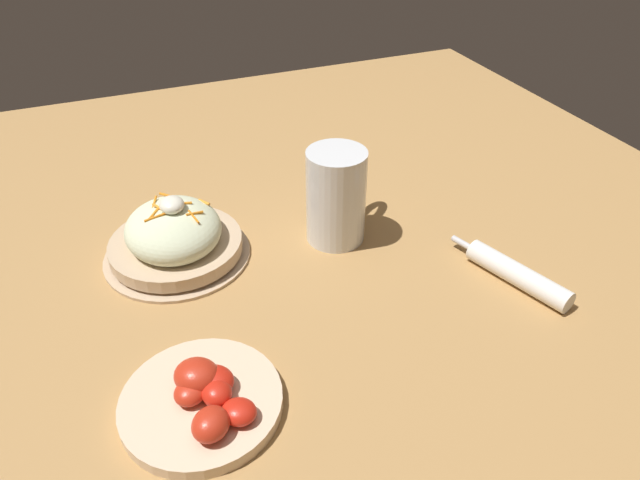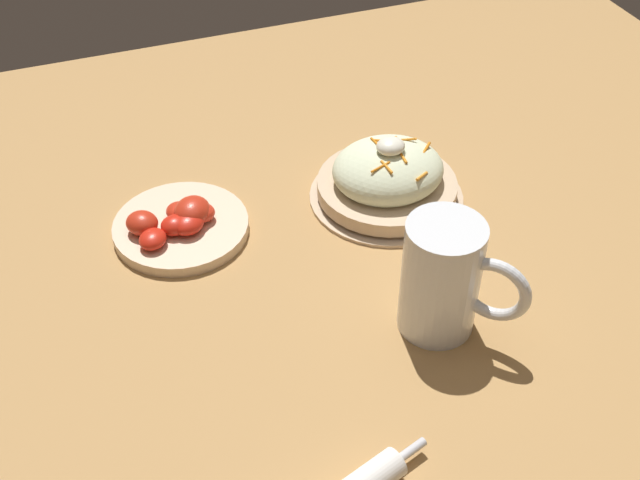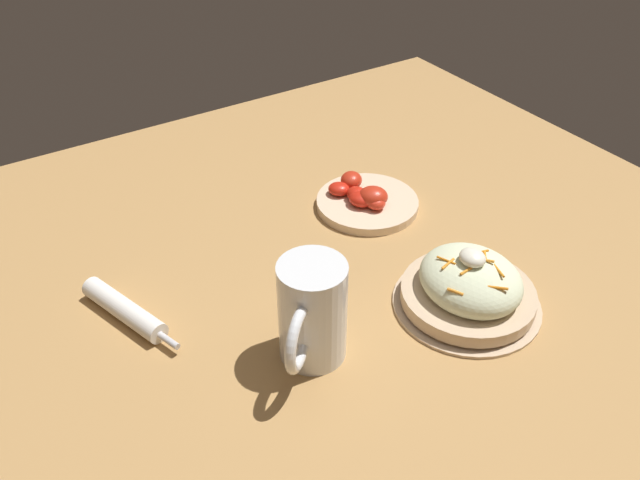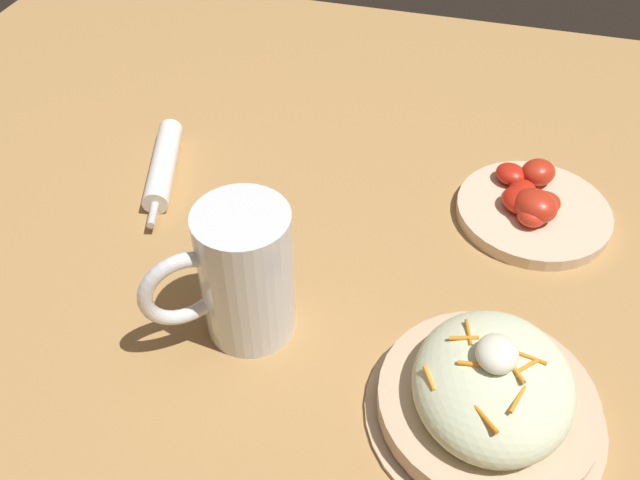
{
  "view_description": "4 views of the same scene",
  "coord_description": "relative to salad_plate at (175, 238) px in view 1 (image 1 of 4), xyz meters",
  "views": [
    {
      "loc": [
        0.65,
        -0.24,
        0.52
      ],
      "look_at": [
        0.06,
        0.0,
        0.06
      ],
      "focal_mm": 32.51,
      "sensor_mm": 36.0,
      "label": 1
    },
    {
      "loc": [
        0.34,
        0.61,
        0.69
      ],
      "look_at": [
        0.1,
        -0.04,
        0.08
      ],
      "focal_mm": 45.39,
      "sensor_mm": 36.0,
      "label": 2
    },
    {
      "loc": [
        -0.52,
        0.38,
        0.64
      ],
      "look_at": [
        0.11,
        -0.03,
        0.07
      ],
      "focal_mm": 36.86,
      "sensor_mm": 36.0,
      "label": 3
    },
    {
      "loc": [
        -0.4,
        -0.12,
        0.52
      ],
      "look_at": [
        0.07,
        0.01,
        0.05
      ],
      "focal_mm": 37.56,
      "sensor_mm": 36.0,
      "label": 4
    }
  ],
  "objects": [
    {
      "name": "ground_plane",
      "position": [
        0.05,
        0.17,
        -0.03
      ],
      "size": [
        1.43,
        1.43,
        0.0
      ],
      "primitive_type": "plane",
      "color": "#B2844C"
    },
    {
      "name": "beer_mug",
      "position": [
        0.04,
        0.23,
        0.03
      ],
      "size": [
        0.12,
        0.12,
        0.14
      ],
      "color": "white",
      "rests_on": "ground_plane"
    },
    {
      "name": "salad_plate",
      "position": [
        0.0,
        0.0,
        0.0
      ],
      "size": [
        0.21,
        0.21,
        0.1
      ],
      "color": "#D1B28E",
      "rests_on": "ground_plane"
    },
    {
      "name": "tomato_plate",
      "position": [
        0.28,
        -0.03,
        -0.02
      ],
      "size": [
        0.18,
        0.18,
        0.05
      ],
      "color": "beige",
      "rests_on": "ground_plane"
    },
    {
      "name": "napkin_roll",
      "position": [
        0.24,
        0.42,
        -0.02
      ],
      "size": [
        0.19,
        0.08,
        0.03
      ],
      "color": "white",
      "rests_on": "ground_plane"
    }
  ]
}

